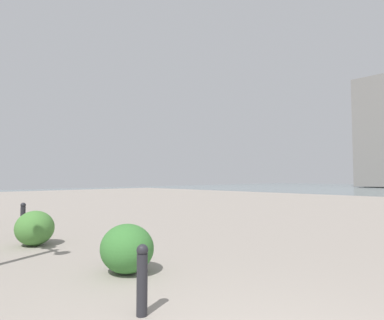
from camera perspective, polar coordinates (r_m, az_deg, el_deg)
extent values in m
cylinder|color=#232328|center=(3.71, -9.08, -21.49)|extent=(0.12, 0.12, 0.66)
sphere|color=#232328|center=(3.61, -9.03, -15.90)|extent=(0.13, 0.13, 0.13)
cylinder|color=#232328|center=(9.36, -28.45, -9.74)|extent=(0.12, 0.12, 0.74)
sphere|color=#232328|center=(9.32, -28.39, -7.24)|extent=(0.13, 0.13, 0.13)
ellipsoid|color=#387533|center=(5.22, -11.76, -15.48)|extent=(0.90, 0.81, 0.76)
ellipsoid|color=#477F38|center=(7.89, -26.73, -11.01)|extent=(0.89, 0.80, 0.76)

